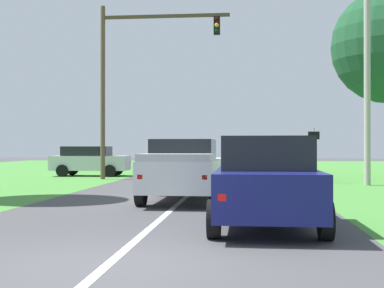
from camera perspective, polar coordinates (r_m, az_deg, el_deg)
name	(u,v)px	position (r m, az deg, el deg)	size (l,w,h in m)	color
ground_plane	(187,197)	(18.09, -0.57, -5.64)	(120.00, 120.00, 0.00)	#424244
lane_centre_stripe	(97,274)	(7.37, -10.14, -13.50)	(0.16, 38.74, 0.01)	white
red_suv_near	(266,180)	(11.26, 7.91, -3.83)	(2.26, 4.44, 1.90)	navy
pickup_truck_lead	(184,169)	(16.54, -0.81, -2.72)	(2.40, 5.53, 1.91)	silver
traffic_light	(132,67)	(27.92, -6.46, 8.15)	(6.70, 0.40, 8.98)	brown
keep_moving_sign	(314,148)	(25.23, 12.88, -0.40)	(0.60, 0.09, 2.55)	gray
crossing_suv_far	(90,160)	(31.14, -10.89, -1.73)	(4.39, 2.18, 1.70)	silver
utility_pole_right	(367,72)	(24.66, 18.22, 7.31)	(0.28, 0.28, 9.88)	#9E998E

